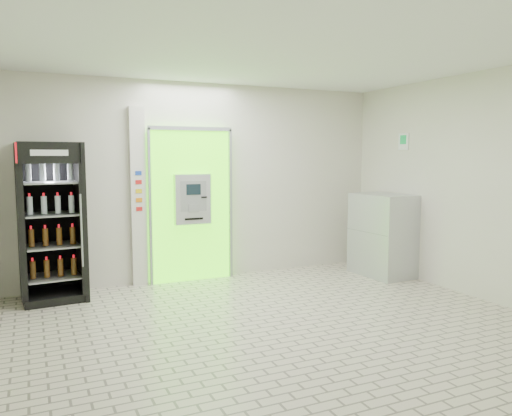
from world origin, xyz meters
TOP-DOWN VIEW (x-y plane):
  - ground at (0.00, 0.00)m, footprint 6.00×6.00m
  - room_shell at (0.00, 0.00)m, footprint 6.00×6.00m
  - atm_assembly at (-0.20, 2.41)m, footprint 1.30×0.24m
  - pillar at (-0.98, 2.45)m, footprint 0.22×0.11m
  - beverage_cooler at (-2.17, 2.15)m, footprint 0.83×0.77m
  - steel_cabinet at (2.67, 1.45)m, footprint 0.71×1.01m
  - exit_sign at (2.99, 1.40)m, footprint 0.02×0.22m

SIDE VIEW (x-z plane):
  - ground at x=0.00m, z-range 0.00..0.00m
  - steel_cabinet at x=2.67m, z-range 0.00..1.30m
  - beverage_cooler at x=-2.17m, z-range -0.04..2.03m
  - atm_assembly at x=-0.20m, z-range 0.01..2.34m
  - pillar at x=-0.98m, z-range 0.00..2.60m
  - room_shell at x=0.00m, z-range -1.16..4.84m
  - exit_sign at x=2.99m, z-range 1.99..2.25m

